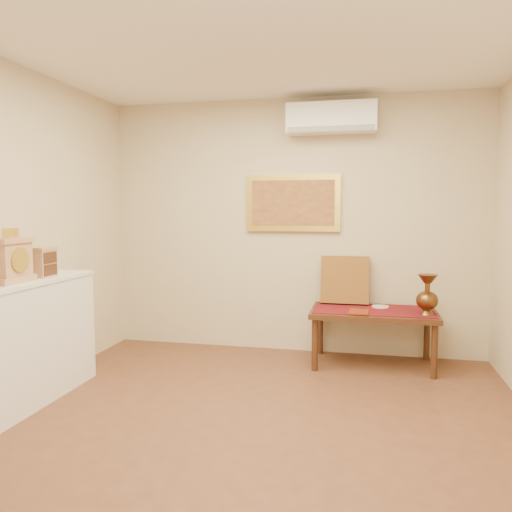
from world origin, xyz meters
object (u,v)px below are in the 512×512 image
(mantel_clock, at_px, (12,260))
(wooden_chest, at_px, (42,262))
(display_ledge, at_px, (0,353))
(low_table, at_px, (373,317))
(brass_urn_tall, at_px, (427,290))

(mantel_clock, height_order, wooden_chest, mantel_clock)
(display_ledge, relative_size, low_table, 1.68)
(mantel_clock, relative_size, wooden_chest, 1.68)
(display_ledge, relative_size, wooden_chest, 8.28)
(brass_urn_tall, relative_size, low_table, 0.38)
(brass_urn_tall, relative_size, display_ledge, 0.23)
(wooden_chest, distance_m, low_table, 3.06)
(wooden_chest, bearing_deg, display_ledge, -90.67)
(display_ledge, height_order, wooden_chest, wooden_chest)
(mantel_clock, distance_m, wooden_chest, 0.36)
(mantel_clock, bearing_deg, display_ledge, -91.83)
(wooden_chest, height_order, low_table, wooden_chest)
(mantel_clock, bearing_deg, low_table, 32.71)
(display_ledge, distance_m, wooden_chest, 0.80)
(brass_urn_tall, distance_m, display_ledge, 3.62)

